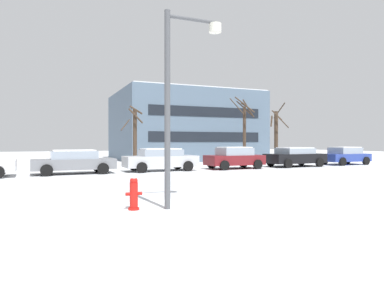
{
  "coord_description": "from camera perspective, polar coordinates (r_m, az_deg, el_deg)",
  "views": [
    {
      "loc": [
        1.21,
        -11.51,
        1.83
      ],
      "look_at": [
        8.43,
        5.53,
        1.71
      ],
      "focal_mm": 32.52,
      "sensor_mm": 36.0,
      "label": 1
    }
  ],
  "objects": [
    {
      "name": "ground_plane",
      "position": [
        11.72,
        -28.92,
        -8.66
      ],
      "size": [
        120.0,
        120.0,
        0.0
      ],
      "primitive_type": "plane",
      "color": "white"
    },
    {
      "name": "road_surface",
      "position": [
        15.26,
        -27.51,
        -6.56
      ],
      "size": [
        80.0,
        9.17,
        0.0
      ],
      "color": "silver",
      "rests_on": "ground"
    },
    {
      "name": "fire_hydrant",
      "position": [
        9.55,
        -9.53,
        -7.89
      ],
      "size": [
        0.44,
        0.3,
        0.91
      ],
      "color": "red",
      "rests_on": "ground"
    },
    {
      "name": "street_lamp",
      "position": [
        9.7,
        -2.3,
        9.23
      ],
      "size": [
        1.71,
        0.36,
        5.41
      ],
      "color": "#4C4F54",
      "rests_on": "ground"
    },
    {
      "name": "parked_car_gray",
      "position": [
        20.95,
        -18.79,
        -2.73
      ],
      "size": [
        4.58,
        2.13,
        1.37
      ],
      "color": "slate",
      "rests_on": "ground"
    },
    {
      "name": "parked_car_silver",
      "position": [
        21.9,
        -5.14,
        -2.51
      ],
      "size": [
        4.62,
        2.06,
        1.42
      ],
      "color": "silver",
      "rests_on": "ground"
    },
    {
      "name": "parked_car_maroon",
      "position": [
        23.79,
        6.98,
        -2.24
      ],
      "size": [
        4.0,
        2.06,
        1.49
      ],
      "color": "maroon",
      "rests_on": "ground"
    },
    {
      "name": "parked_car_black",
      "position": [
        26.8,
        16.53,
        -2.0
      ],
      "size": [
        4.53,
        2.25,
        1.42
      ],
      "color": "black",
      "rests_on": "ground"
    },
    {
      "name": "parked_car_blue",
      "position": [
        30.49,
        23.81,
        -1.75
      ],
      "size": [
        4.01,
        2.11,
        1.43
      ],
      "color": "#283D93",
      "rests_on": "ground"
    },
    {
      "name": "tree_far_right",
      "position": [
        30.49,
        13.64,
        1.45
      ],
      "size": [
        1.56,
        1.57,
        5.21
      ],
      "color": "#423326",
      "rests_on": "ground"
    },
    {
      "name": "tree_far_mid",
      "position": [
        25.74,
        -9.37,
        1.39
      ],
      "size": [
        1.56,
        1.7,
        4.45
      ],
      "color": "#423326",
      "rests_on": "ground"
    },
    {
      "name": "tree_far_left",
      "position": [
        28.51,
        8.59,
        2.3
      ],
      "size": [
        1.72,
        1.78,
        5.44
      ],
      "color": "#423326",
      "rests_on": "ground"
    },
    {
      "name": "building_far_right",
      "position": [
        36.94,
        -1.44,
        2.9
      ],
      "size": [
        13.74,
        11.74,
        6.94
      ],
      "color": "slate",
      "rests_on": "ground"
    }
  ]
}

